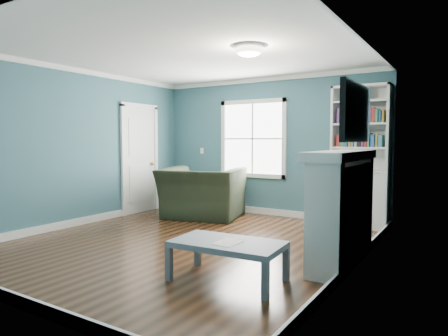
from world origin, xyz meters
The scene contains 13 objects.
floor centered at (0.00, 0.00, 0.00)m, with size 5.00×5.00×0.00m, color black.
room_walls centered at (0.00, 0.00, 1.58)m, with size 5.00×5.00×5.00m.
trim centered at (0.00, 0.00, 1.24)m, with size 4.50×5.00×2.60m.
window centered at (-0.30, 2.49, 1.45)m, with size 1.40×0.06×1.50m.
bookshelf centered at (1.77, 2.30, 0.92)m, with size 0.90×0.35×2.31m.
fireplace centered at (2.08, 0.20, 0.64)m, with size 0.44×1.58×1.30m.
tv centered at (2.20, 0.20, 1.72)m, with size 0.06×1.10×0.65m, color black.
door centered at (-2.22, 1.40, 1.07)m, with size 0.12×0.98×2.17m.
ceiling_fixture centered at (0.90, 0.10, 2.55)m, with size 0.38×0.38×0.15m.
light_switch centered at (-1.50, 2.48, 1.20)m, with size 0.08×0.01×0.12m, color white.
recliner centered at (-0.87, 1.60, 0.61)m, with size 1.40×0.91×1.23m, color black.
coffee_table centered at (1.25, -0.99, 0.35)m, with size 1.15×0.68×0.40m.
paper_sheet centered at (1.28, -1.03, 0.41)m, with size 0.22×0.29×0.00m, color white.
Camera 1 is at (3.31, -4.36, 1.42)m, focal length 32.00 mm.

